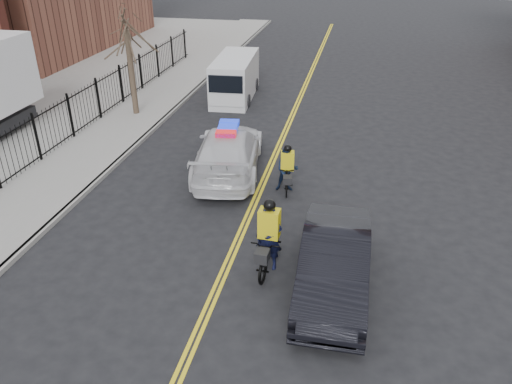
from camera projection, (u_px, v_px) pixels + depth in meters
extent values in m
plane|color=black|center=(236.00, 245.00, 14.88)|extent=(120.00, 120.00, 0.00)
cube|color=yellow|center=(278.00, 143.00, 21.78)|extent=(0.10, 60.00, 0.01)
cube|color=yellow|center=(282.00, 143.00, 21.75)|extent=(0.10, 60.00, 0.01)
cube|color=gray|center=(121.00, 129.00, 23.10)|extent=(3.00, 60.00, 0.15)
cube|color=gray|center=(151.00, 131.00, 22.83)|extent=(0.20, 60.00, 0.15)
cylinder|color=#3D3024|center=(132.00, 73.00, 23.86)|extent=(0.28, 0.28, 4.00)
imported|color=silver|center=(228.00, 151.00, 18.90)|extent=(3.18, 6.09, 1.69)
cube|color=#0C26CC|center=(228.00, 128.00, 18.46)|extent=(0.92, 1.63, 0.16)
imported|color=black|center=(334.00, 264.00, 12.70)|extent=(1.77, 4.94, 1.62)
cube|color=silver|center=(235.00, 78.00, 27.00)|extent=(2.25, 5.27, 2.19)
cube|color=silver|center=(227.00, 93.00, 25.14)|extent=(1.91, 0.89, 1.14)
cube|color=black|center=(226.00, 84.00, 24.53)|extent=(1.72, 0.21, 0.86)
cylinder|color=black|center=(213.00, 99.00, 26.14)|extent=(0.28, 0.68, 0.67)
cylinder|color=black|center=(247.00, 101.00, 25.92)|extent=(0.28, 0.68, 0.67)
cylinder|color=black|center=(225.00, 83.00, 28.80)|extent=(0.28, 0.68, 0.67)
cylinder|color=black|center=(256.00, 84.00, 28.58)|extent=(0.28, 0.68, 0.67)
cylinder|color=black|center=(8.00, 112.00, 23.62)|extent=(0.12, 0.12, 1.13)
imported|color=black|center=(269.00, 249.00, 13.66)|extent=(0.88, 2.21, 1.14)
imported|color=black|center=(269.00, 237.00, 13.47)|extent=(0.74, 0.51, 1.96)
cube|color=yellow|center=(269.00, 223.00, 13.26)|extent=(0.58, 0.41, 0.82)
sphere|color=black|center=(269.00, 205.00, 13.00)|extent=(0.33, 0.33, 0.33)
cube|color=black|center=(262.00, 256.00, 12.86)|extent=(0.38, 0.42, 0.30)
imported|color=black|center=(287.00, 177.00, 17.68)|extent=(0.78, 1.80, 1.05)
imported|color=black|center=(287.00, 170.00, 17.54)|extent=(0.88, 0.74, 1.61)
cube|color=yellow|center=(287.00, 161.00, 17.37)|extent=(0.51, 0.39, 0.68)
sphere|color=black|center=(288.00, 148.00, 17.15)|extent=(0.27, 0.27, 0.27)
cube|color=black|center=(287.00, 180.00, 17.03)|extent=(0.35, 0.38, 0.25)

